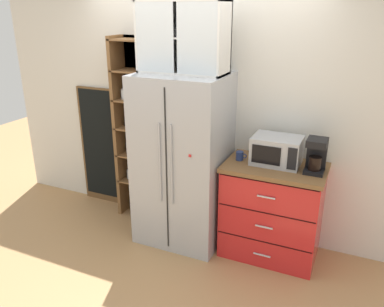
# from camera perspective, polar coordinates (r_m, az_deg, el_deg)

# --- Properties ---
(ground_plane) EXTENTS (10.57, 10.57, 0.00)m
(ground_plane) POSITION_cam_1_polar(r_m,az_deg,el_deg) (4.31, -1.24, -11.73)
(ground_plane) COLOR tan
(wall_back_cream) EXTENTS (4.88, 0.10, 2.55)m
(wall_back_cream) POSITION_cam_1_polar(r_m,az_deg,el_deg) (4.14, 1.03, 6.17)
(wall_back_cream) COLOR silver
(wall_back_cream) RESTS_ON ground
(refrigerator) EXTENTS (0.86, 0.72, 1.73)m
(refrigerator) POSITION_cam_1_polar(r_m,az_deg,el_deg) (3.92, -1.33, -0.97)
(refrigerator) COLOR #ADAFB5
(refrigerator) RESTS_ON ground
(pantry_shelf_column) EXTENTS (0.47, 0.31, 2.04)m
(pantry_shelf_column) POSITION_cam_1_polar(r_m,az_deg,el_deg) (4.41, -7.87, 3.52)
(pantry_shelf_column) COLOR brown
(pantry_shelf_column) RESTS_ON ground
(counter_cabinet) EXTENTS (0.93, 0.60, 0.94)m
(counter_cabinet) POSITION_cam_1_polar(r_m,az_deg,el_deg) (3.87, 11.60, -8.13)
(counter_cabinet) COLOR red
(counter_cabinet) RESTS_ON ground
(microwave) EXTENTS (0.44, 0.33, 0.26)m
(microwave) POSITION_cam_1_polar(r_m,az_deg,el_deg) (3.68, 12.29, 0.45)
(microwave) COLOR #ADAFB5
(microwave) RESTS_ON counter_cabinet
(coffee_maker) EXTENTS (0.17, 0.20, 0.31)m
(coffee_maker) POSITION_cam_1_polar(r_m,az_deg,el_deg) (3.58, 17.70, -0.19)
(coffee_maker) COLOR black
(coffee_maker) RESTS_ON counter_cabinet
(mug_navy) EXTENTS (0.11, 0.07, 0.09)m
(mug_navy) POSITION_cam_1_polar(r_m,az_deg,el_deg) (3.73, 7.02, -0.34)
(mug_navy) COLOR navy
(mug_navy) RESTS_ON counter_cabinet
(bottle_cobalt) EXTENTS (0.06, 0.06, 0.24)m
(bottle_cobalt) POSITION_cam_1_polar(r_m,az_deg,el_deg) (3.66, 12.32, -0.06)
(bottle_cobalt) COLOR navy
(bottle_cobalt) RESTS_ON counter_cabinet
(upper_cabinet) EXTENTS (0.82, 0.32, 0.64)m
(upper_cabinet) POSITION_cam_1_polar(r_m,az_deg,el_deg) (3.69, -1.16, 16.63)
(upper_cabinet) COLOR silver
(upper_cabinet) RESTS_ON refrigerator
(chalkboard_menu) EXTENTS (0.60, 0.04, 1.44)m
(chalkboard_menu) POSITION_cam_1_polar(r_m,az_deg,el_deg) (4.85, -12.96, 1.00)
(chalkboard_menu) COLOR brown
(chalkboard_menu) RESTS_ON ground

